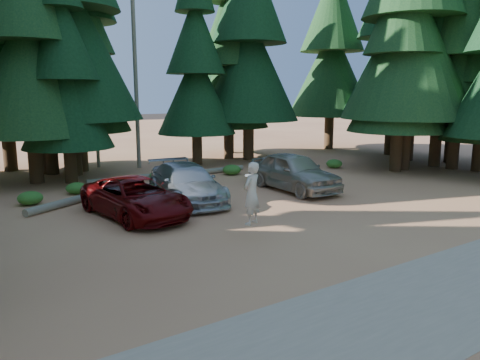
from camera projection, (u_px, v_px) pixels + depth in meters
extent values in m
plane|color=#B36D4C|center=(278.00, 225.00, 16.08)|extent=(160.00, 160.00, 0.00)
cube|color=tan|center=(454.00, 290.00, 10.78)|extent=(26.00, 3.50, 0.01)
cylinder|color=#676152|center=(135.00, 66.00, 27.23)|extent=(0.24, 0.24, 12.00)
cylinder|color=#676152|center=(94.00, 83.00, 27.54)|extent=(0.20, 0.20, 10.00)
imported|color=#5A0709|center=(136.00, 197.00, 17.07)|extent=(2.96, 5.38, 1.43)
imported|color=#ADB0B6|center=(186.00, 183.00, 19.45)|extent=(2.92, 5.61, 1.55)
imported|color=#A9A496|center=(294.00, 172.00, 21.67)|extent=(2.23, 5.21, 1.75)
imported|color=beige|center=(252.00, 193.00, 14.49)|extent=(0.85, 0.71, 1.97)
cylinder|color=white|center=(251.00, 175.00, 14.43)|extent=(0.36, 0.36, 0.04)
cylinder|color=#676152|center=(71.00, 201.00, 18.94)|extent=(3.96, 2.42, 0.31)
cylinder|color=#676152|center=(124.00, 179.00, 23.72)|extent=(3.72, 0.47, 0.31)
cylinder|color=#676152|center=(209.00, 171.00, 26.04)|extent=(4.64, 0.52, 0.30)
ellipsoid|color=#2C671F|center=(76.00, 188.00, 20.99)|extent=(0.93, 0.93, 0.51)
ellipsoid|color=#2C671F|center=(30.00, 198.00, 18.97)|extent=(0.99, 0.99, 0.54)
ellipsoid|color=#2C671F|center=(154.00, 191.00, 20.32)|extent=(1.00, 1.00, 0.55)
ellipsoid|color=#2C671F|center=(158.00, 176.00, 24.20)|extent=(0.87, 0.87, 0.48)
ellipsoid|color=#2C671F|center=(232.00, 170.00, 25.82)|extent=(1.01, 1.01, 0.56)
ellipsoid|color=#2C671F|center=(261.00, 169.00, 25.54)|extent=(1.28, 1.28, 0.70)
ellipsoid|color=#2C671F|center=(334.00, 164.00, 28.13)|extent=(0.95, 0.95, 0.52)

